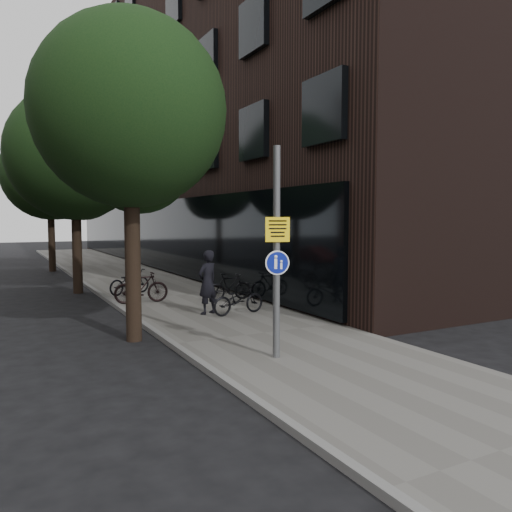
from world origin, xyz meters
TOP-DOWN VIEW (x-y plane):
  - ground at (0.00, 0.00)m, footprint 120.00×120.00m
  - sidewalk at (0.25, 10.00)m, footprint 4.50×60.00m
  - curb_edge at (-2.00, 10.00)m, footprint 0.15×60.00m
  - building_right_dark_brick at (8.50, 22.00)m, footprint 12.00×40.00m
  - street_tree_near at (-2.53, 4.64)m, footprint 4.40×4.40m
  - street_tree_mid at (-2.53, 13.14)m, footprint 5.00×5.00m
  - street_tree_far at (-2.53, 22.14)m, footprint 5.00×5.00m
  - signpost at (-0.57, 1.36)m, footprint 0.47×0.17m
  - pedestrian at (-0.05, 6.17)m, footprint 0.79×0.66m
  - parked_bike_facade_near at (0.72, 5.72)m, footprint 1.74×0.81m
  - parked_bike_facade_far at (1.56, 8.12)m, footprint 1.55×0.56m
  - parked_bike_curb_near at (-1.11, 11.02)m, footprint 1.83×1.26m
  - parked_bike_curb_far at (-1.23, 8.92)m, footprint 1.77×0.62m

SIDE VIEW (x-z plane):
  - ground at x=0.00m, z-range 0.00..0.00m
  - sidewalk at x=0.25m, z-range 0.00..0.12m
  - curb_edge at x=-2.00m, z-range 0.00..0.13m
  - parked_bike_facade_near at x=0.72m, z-range 0.12..1.00m
  - parked_bike_curb_near at x=-1.11m, z-range 0.12..1.03m
  - parked_bike_facade_far at x=1.56m, z-range 0.12..1.04m
  - parked_bike_curb_far at x=-1.23m, z-range 0.12..1.16m
  - pedestrian at x=-0.05m, z-range 0.12..1.96m
  - signpost at x=-0.57m, z-range 0.14..4.28m
  - street_tree_near at x=-2.53m, z-range 1.36..8.86m
  - street_tree_mid at x=-2.53m, z-range 1.21..9.01m
  - street_tree_far at x=-2.53m, z-range 1.21..9.01m
  - building_right_dark_brick at x=8.50m, z-range 0.00..18.00m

